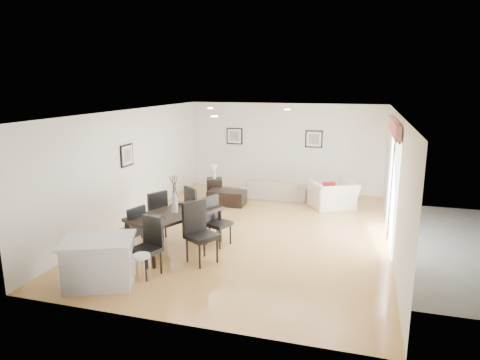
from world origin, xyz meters
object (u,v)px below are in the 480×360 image
(bar_stool, at_px, (142,260))
(coffee_table, at_px, (227,198))
(armchair, at_px, (333,195))
(dining_chair_efar, at_px, (215,218))
(side_table, at_px, (214,188))
(dining_chair_foot, at_px, (195,206))
(dining_table, at_px, (175,216))
(sofa, at_px, (274,189))
(dining_chair_enear, at_px, (198,229))
(dining_chair_head, at_px, (149,243))
(dining_chair_wnear, at_px, (133,228))
(kitchen_island, at_px, (99,261))
(dining_chair_wfar, at_px, (155,212))

(bar_stool, bearing_deg, coffee_table, 92.44)
(armchair, xyz_separation_m, dining_chair_efar, (-2.17, -3.34, 0.20))
(side_table, bearing_deg, dining_chair_foot, -79.47)
(dining_table, bearing_deg, bar_stool, -58.12)
(sofa, relative_size, dining_chair_enear, 1.66)
(armchair, relative_size, coffee_table, 1.13)
(dining_chair_head, bearing_deg, dining_chair_wnear, 154.47)
(dining_chair_efar, bearing_deg, kitchen_island, 171.67)
(armchair, distance_m, kitchen_island, 6.57)
(bar_stool, bearing_deg, dining_chair_head, 107.26)
(dining_chair_foot, bearing_deg, dining_chair_wnear, 103.82)
(armchair, xyz_separation_m, dining_chair_enear, (-2.18, -4.25, 0.27))
(dining_chair_efar, distance_m, coffee_table, 2.97)
(dining_chair_head, height_order, coffee_table, dining_chair_head)
(dining_chair_efar, distance_m, dining_chair_head, 1.78)
(armchair, height_order, bar_stool, armchair)
(dining_table, distance_m, side_table, 3.98)
(dining_table, distance_m, bar_stool, 1.80)
(sofa, xyz_separation_m, dining_chair_enear, (-0.46, -4.81, 0.36))
(dining_chair_head, bearing_deg, kitchen_island, -115.94)
(sofa, bearing_deg, dining_chair_head, 77.38)
(dining_chair_foot, relative_size, bar_stool, 1.66)
(coffee_table, xyz_separation_m, kitchen_island, (-0.58, -5.15, 0.21))
(armchair, height_order, dining_table, dining_table)
(dining_chair_enear, xyz_separation_m, dining_chair_efar, (0.00, 0.91, -0.07))
(kitchen_island, bearing_deg, dining_chair_efar, 38.80)
(dining_chair_wnear, bearing_deg, dining_chair_foot, 176.56)
(dining_chair_wfar, bearing_deg, bar_stool, 49.87)
(dining_chair_wfar, relative_size, dining_chair_head, 1.03)
(dining_chair_foot, bearing_deg, bar_stool, 129.35)
(dining_chair_wfar, distance_m, bar_stool, 2.38)
(coffee_table, distance_m, kitchen_island, 5.19)
(dining_chair_head, height_order, dining_chair_foot, dining_chair_head)
(sofa, height_order, dining_chair_foot, dining_chair_foot)
(dining_chair_wnear, relative_size, dining_chair_foot, 0.96)
(bar_stool, bearing_deg, dining_chair_efar, 78.92)
(armchair, height_order, dining_chair_foot, dining_chair_foot)
(coffee_table, relative_size, kitchen_island, 0.72)
(dining_chair_head, xyz_separation_m, kitchen_island, (-0.60, -0.62, -0.17))
(dining_chair_enear, distance_m, side_table, 4.52)
(dining_chair_wfar, bearing_deg, dining_chair_head, 51.60)
(armchair, height_order, dining_chair_wnear, dining_chair_wnear)
(dining_chair_enear, bearing_deg, sofa, 26.76)
(armchair, xyz_separation_m, kitchen_island, (-3.42, -5.61, 0.04))
(dining_chair_foot, bearing_deg, dining_chair_wfar, 84.64)
(armchair, xyz_separation_m, dining_chair_wfar, (-3.51, -3.41, 0.23))
(sofa, bearing_deg, dining_chair_wfar, 64.23)
(bar_stool, bearing_deg, dining_table, 97.04)
(dining_chair_wnear, distance_m, dining_chair_wfar, 0.92)
(armchair, relative_size, dining_table, 0.54)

